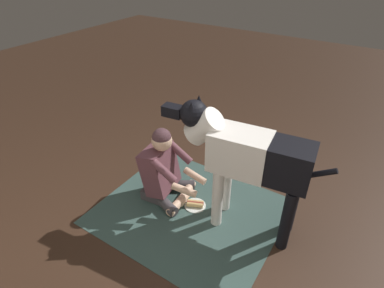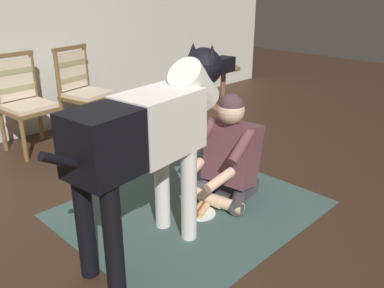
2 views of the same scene
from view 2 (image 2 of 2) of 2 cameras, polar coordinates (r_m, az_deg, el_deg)
name	(u,v)px [view 2 (image 2 of 2)]	position (r m, az deg, el deg)	size (l,w,h in m)	color
ground_plane	(171,226)	(2.99, -2.97, -11.35)	(14.98, 14.98, 0.00)	#362318
area_rug	(191,208)	(3.18, -0.11, -8.99)	(1.80, 1.54, 0.01)	#37504B
dining_chair_left_of_pair	(23,98)	(4.47, -22.53, 5.98)	(0.49, 0.50, 0.98)	brown
dining_chair_right_of_pair	(81,87)	(4.75, -15.24, 7.73)	(0.55, 0.55, 0.98)	brown
person_sitting_on_floor	(229,156)	(3.23, 5.14, -1.66)	(0.69, 0.57, 0.86)	#3E3A3D
large_dog	(152,131)	(2.43, -5.61, 1.80)	(1.56, 0.43, 1.26)	silver
hot_dog_on_plate	(200,211)	(3.11, 1.19, -9.36)	(0.23, 0.23, 0.06)	white
round_side_table	(223,84)	(5.60, 4.36, 8.39)	(0.45, 0.45, 0.57)	brown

